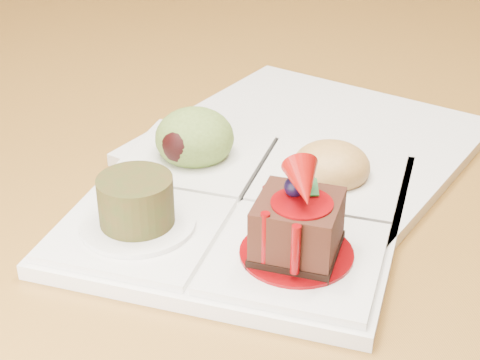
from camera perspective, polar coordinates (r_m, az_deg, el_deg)
The scene contains 3 objects.
dining_table at distance 1.05m, azimuth 3.84°, elevation 8.00°, with size 1.00×1.80×0.75m.
sampler_plate at distance 0.59m, azimuth -0.06°, elevation -1.09°, with size 0.31×0.31×0.10m.
second_plate at distance 0.70m, azimuth 5.55°, elevation 2.94°, with size 0.27×0.27×0.01m, color silver.
Camera 1 is at (0.46, -0.87, 1.07)m, focal length 55.00 mm.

